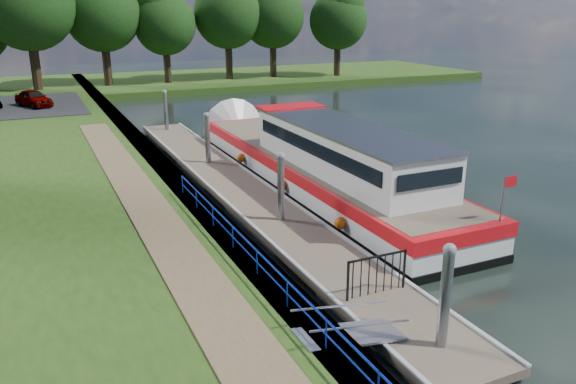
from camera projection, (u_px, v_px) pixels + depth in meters
name	position (u px, v px, depth m)	size (l,w,h in m)	color
ground	(425.00, 349.00, 13.51)	(160.00, 160.00, 0.00)	black
bank_edge	(171.00, 182.00, 25.31)	(1.10, 90.00, 0.78)	#473D2D
far_bank	(220.00, 79.00, 63.07)	(60.00, 18.00, 0.60)	#234012
footpath	(165.00, 233.00, 18.40)	(1.60, 40.00, 0.05)	brown
blue_fence	(271.00, 271.00, 14.59)	(0.04, 18.04, 0.72)	#0C2DBF
pontoon	(239.00, 191.00, 24.67)	(2.50, 30.00, 0.56)	brown
mooring_piles	(238.00, 167.00, 24.33)	(0.30, 27.30, 3.55)	gray
gangway	(349.00, 334.00, 13.01)	(2.58, 1.00, 0.92)	#A5A8AD
gate_panel	(377.00, 269.00, 15.05)	(1.85, 0.05, 1.15)	black
barge	(311.00, 162.00, 25.92)	(4.36, 21.15, 4.78)	black
horizon_trees	(89.00, 7.00, 52.39)	(54.38, 10.03, 12.87)	#332316
car_a	(34.00, 98.00, 41.97)	(1.48, 3.67, 1.25)	#999999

